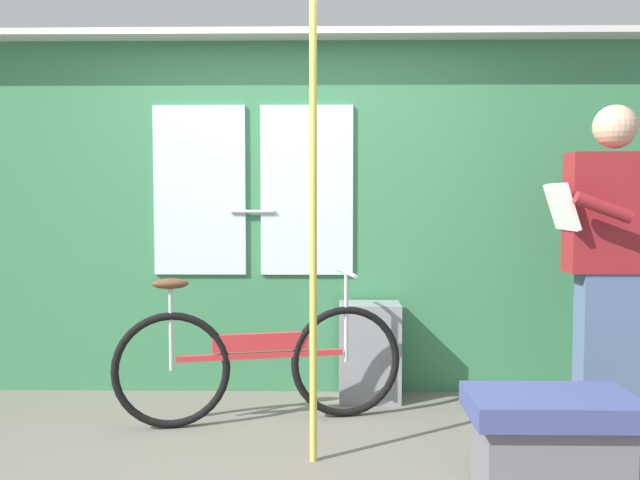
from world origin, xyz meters
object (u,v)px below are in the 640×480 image
(bicycle_near_door, at_px, (259,361))
(bench_seat_corner, at_px, (550,443))
(trash_bin_by_wall, at_px, (369,352))
(handrail_pole, at_px, (313,226))
(passenger_reading_newspaper, at_px, (610,259))

(bicycle_near_door, height_order, bench_seat_corner, bicycle_near_door)
(bicycle_near_door, distance_m, trash_bin_by_wall, 0.80)
(trash_bin_by_wall, bearing_deg, handrail_pole, -107.60)
(bicycle_near_door, height_order, passenger_reading_newspaper, passenger_reading_newspaper)
(bicycle_near_door, bearing_deg, handrail_pole, -73.57)
(bicycle_near_door, distance_m, passenger_reading_newspaper, 2.03)
(handrail_pole, relative_size, bench_seat_corner, 3.28)
(passenger_reading_newspaper, distance_m, handrail_pole, 1.70)
(bicycle_near_door, height_order, handrail_pole, handrail_pole)
(trash_bin_by_wall, distance_m, handrail_pole, 1.37)
(handrail_pole, bearing_deg, passenger_reading_newspaper, 17.12)
(trash_bin_by_wall, height_order, handrail_pole, handrail_pole)
(passenger_reading_newspaper, height_order, trash_bin_by_wall, passenger_reading_newspaper)
(bicycle_near_door, xyz_separation_m, bench_seat_corner, (1.35, -0.98, -0.11))
(bicycle_near_door, distance_m, handrail_pole, 1.04)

